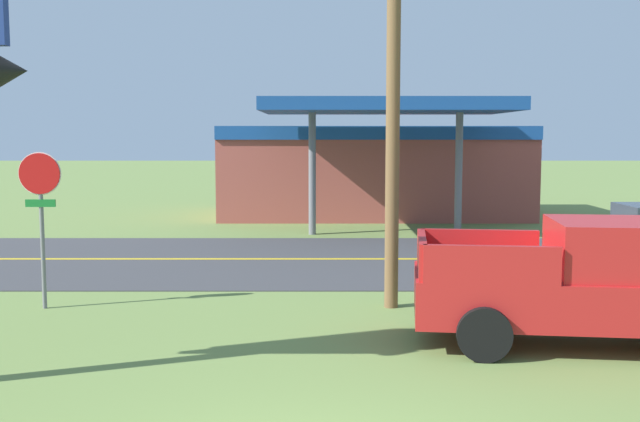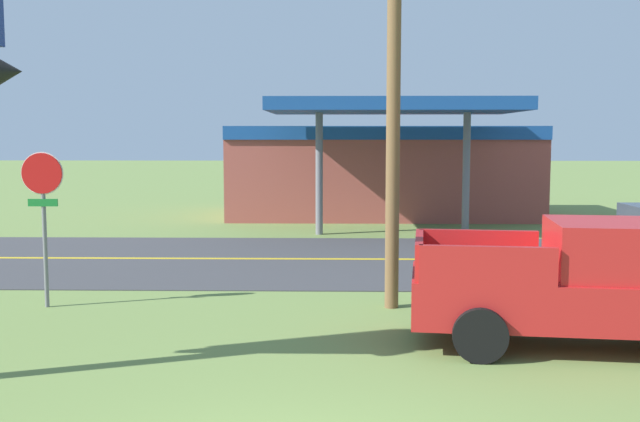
{
  "view_description": "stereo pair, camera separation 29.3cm",
  "coord_description": "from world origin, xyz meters",
  "views": [
    {
      "loc": [
        0.01,
        -6.26,
        3.26
      ],
      "look_at": [
        0.0,
        8.0,
        1.8
      ],
      "focal_mm": 41.65,
      "sensor_mm": 36.0,
      "label": 1
    },
    {
      "loc": [
        0.31,
        -6.25,
        3.26
      ],
      "look_at": [
        0.0,
        8.0,
        1.8
      ],
      "focal_mm": 41.65,
      "sensor_mm": 36.0,
      "label": 2
    }
  ],
  "objects": [
    {
      "name": "road_asphalt",
      "position": [
        0.0,
        13.0,
        0.01
      ],
      "size": [
        140.0,
        8.0,
        0.02
      ],
      "primitive_type": "cube",
      "color": "#3D3D3F",
      "rests_on": "ground"
    },
    {
      "name": "road_centre_line",
      "position": [
        0.0,
        13.0,
        0.02
      ],
      "size": [
        126.0,
        0.2,
        0.01
      ],
      "primitive_type": "cube",
      "color": "gold",
      "rests_on": "road_asphalt"
    },
    {
      "name": "stop_sign",
      "position": [
        -5.19,
        7.49,
        2.03
      ],
      "size": [
        0.8,
        0.08,
        2.95
      ],
      "color": "slate",
      "rests_on": "ground"
    },
    {
      "name": "utility_pole",
      "position": [
        1.37,
        7.61,
        5.06
      ],
      "size": [
        1.98,
        0.26,
        9.5
      ],
      "color": "brown",
      "rests_on": "ground"
    },
    {
      "name": "gas_station",
      "position": [
        2.16,
        23.66,
        1.94
      ],
      "size": [
        12.0,
        11.5,
        4.4
      ],
      "color": "#A84C42",
      "rests_on": "ground"
    },
    {
      "name": "pickup_red_parked_on_lawn",
      "position": [
        4.17,
        5.0,
        0.96
      ],
      "size": [
        5.39,
        2.69,
        1.96
      ],
      "color": "red",
      "rests_on": "ground"
    }
  ]
}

